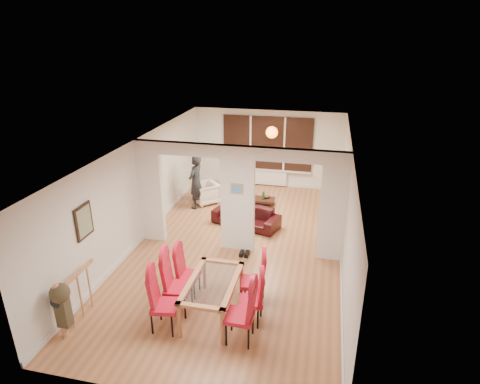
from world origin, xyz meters
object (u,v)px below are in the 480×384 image
(dining_chair_lb, at_px, (178,284))
(coffee_table, at_px, (259,202))
(television, at_px, (324,205))
(bowl, at_px, (266,197))
(dining_chair_la, at_px, (165,302))
(dining_chair_rc, at_px, (253,278))
(dining_chair_lc, at_px, (188,272))
(dining_chair_ra, at_px, (240,312))
(sofa, at_px, (246,216))
(dining_chair_rb, at_px, (251,298))
(person, at_px, (196,182))
(armchair, at_px, (206,193))
(bottle, at_px, (264,196))
(dining_table, at_px, (213,298))

(dining_chair_lb, height_order, coffee_table, dining_chair_lb)
(television, bearing_deg, bowl, 85.61)
(dining_chair_la, height_order, television, dining_chair_la)
(dining_chair_la, height_order, dining_chair_rc, dining_chair_la)
(dining_chair_la, distance_m, dining_chair_lb, 0.52)
(dining_chair_lc, relative_size, dining_chair_rc, 0.92)
(dining_chair_lc, bearing_deg, coffee_table, 84.47)
(dining_chair_la, distance_m, dining_chair_ra, 1.35)
(dining_chair_lb, bearing_deg, dining_chair_rc, 15.88)
(sofa, bearing_deg, dining_chair_lb, -80.97)
(dining_chair_rc, relative_size, bowl, 5.05)
(dining_chair_rb, height_order, sofa, dining_chair_rb)
(dining_chair_lc, relative_size, person, 0.63)
(dining_chair_lc, relative_size, bowl, 4.64)
(dining_chair_rc, height_order, coffee_table, dining_chair_rc)
(dining_chair_la, relative_size, person, 0.70)
(dining_chair_la, relative_size, dining_chair_lc, 1.11)
(dining_chair_lb, bearing_deg, person, 97.99)
(armchair, distance_m, person, 0.65)
(person, height_order, bottle, person)
(armchair, relative_size, bottle, 2.52)
(dining_table, distance_m, dining_chair_rb, 0.75)
(dining_chair_ra, height_order, dining_chair_rb, dining_chair_ra)
(dining_table, bearing_deg, dining_chair_rc, 37.01)
(dining_chair_rb, bearing_deg, dining_table, 163.02)
(bottle, relative_size, bowl, 1.29)
(dining_table, bearing_deg, armchair, 108.61)
(dining_table, height_order, dining_chair_lb, dining_chair_lb)
(dining_chair_ra, xyz_separation_m, bowl, (-0.50, 5.91, -0.34))
(bowl, bearing_deg, television, -9.83)
(dining_chair_rb, distance_m, dining_chair_rc, 0.55)
(sofa, distance_m, coffee_table, 1.46)
(bowl, bearing_deg, armchair, -170.74)
(dining_chair_la, height_order, coffee_table, dining_chair_la)
(dining_chair_lb, height_order, person, person)
(dining_chair_la, relative_size, bowl, 5.16)
(coffee_table, distance_m, bowl, 0.26)
(dining_chair_lb, xyz_separation_m, dining_chair_rb, (1.39, -0.00, -0.07))
(armchair, bearing_deg, dining_chair_lc, -29.35)
(person, xyz_separation_m, bottle, (1.97, 0.50, -0.46))
(dining_chair_lc, xyz_separation_m, bottle, (0.74, 4.68, -0.16))
(dining_chair_la, xyz_separation_m, dining_chair_lb, (0.04, 0.52, 0.02))
(dining_chair_ra, relative_size, bowl, 5.24)
(dining_chair_ra, distance_m, person, 5.80)
(dining_chair_lb, height_order, dining_chair_ra, dining_chair_lb)
(armchair, bearing_deg, sofa, 8.53)
(dining_chair_lc, distance_m, bottle, 4.74)
(dining_chair_lb, bearing_deg, dining_chair_la, -100.99)
(dining_chair_lb, relative_size, dining_chair_lc, 1.16)
(dining_chair_ra, bearing_deg, dining_table, 140.51)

